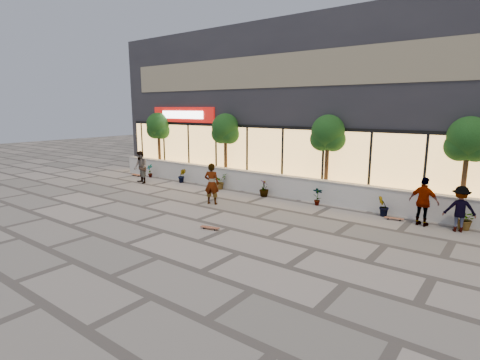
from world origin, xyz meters
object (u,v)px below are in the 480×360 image
Objects in this scene: tree_mideast at (328,135)px; skateboard_right_near at (394,218)px; tree_west at (158,127)px; skater_right_far at (460,209)px; skater_left at (141,167)px; tree_midwest at (225,131)px; skateboard_center at (210,227)px; skater_center at (212,184)px; skater_right_near at (424,202)px; skateboard_left at (136,175)px; tree_east at (468,142)px.

tree_mideast reaches higher than skateboard_right_near.
tree_west is 17.34m from skater_right_far.
skater_left reaches higher than skateboard_right_near.
tree_midwest reaches higher than skateboard_center.
skater_center reaches higher than skater_right_near.
skateboard_left is (-8.34, 2.35, -0.83)m from skater_center.
skater_right_near is (8.16, 2.24, -0.03)m from skater_center.
tree_midwest is 2.45× the size of skater_right_far.
skater_left is at bearing -164.59° from tree_mideast.
skater_center is 2.50× the size of skateboard_center.
tree_midwest is at bearing 160.39° from skateboard_right_near.
skateboard_center is 1.03× the size of skateboard_right_near.
skater_center is 8.46m from skater_right_near.
tree_midwest reaches higher than skater_right_far.
tree_east is 2.19× the size of skater_right_near.
skater_right_near is at bearing -13.09° from skater_right_far.
skater_right_far is (11.63, -1.54, -2.19)m from tree_midwest.
skater_left is 15.63m from skater_right_far.
skater_right_far is 2.25× the size of skateboard_right_near.
skater_left is (-6.29, 1.11, -0.01)m from skater_center.
tree_east is 4.64× the size of skateboard_left.
skater_right_near is (16.00, -1.61, -2.09)m from tree_west.
tree_west is at bearing -21.62° from skater_right_far.
skateboard_center reaches higher than skateboard_right_near.
tree_west is 5.50m from tree_midwest.
skateboard_center is (4.64, -6.57, -2.91)m from tree_midwest.
tree_west reaches higher than skateboard_right_near.
skater_center is (-9.16, -3.85, -2.07)m from tree_east.
tree_west is 2.15× the size of skater_left.
skateboard_right_near is at bearing 177.36° from skater_center.
skater_center is 1.03× the size of skater_right_near.
skater_right_near is at bearing 19.33° from skater_left.
skater_right_near is at bearing 0.80° from skateboard_left.
tree_mideast is 10.53m from skater_left.
tree_east is at bearing -178.00° from skater_center.
tree_midwest is at bearing -24.03° from skater_right_far.
tree_midwest is 10.83m from skater_right_near.
tree_mideast is 5.33× the size of skateboard_center.
skateboard_right_near is (13.46, 1.24, -0.84)m from skater_left.
tree_midwest is at bearing 180.00° from tree_east.
skater_center reaches higher than skater_left.
skater_right_far is at bearing 1.04° from skateboard_left.
skateboard_center is at bearing -136.23° from tree_east.
tree_mideast is 6.24m from skater_right_far.
skateboard_center is (-5.86, -4.96, -0.82)m from skater_right_near.
tree_midwest reaches higher than skater_left.
skateboard_left is at bearing 163.58° from skater_left.
tree_west is 4.64× the size of skateboard_left.
tree_west is at bearing 134.26° from skateboard_center.
tree_west is at bearing 180.00° from tree_mideast.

